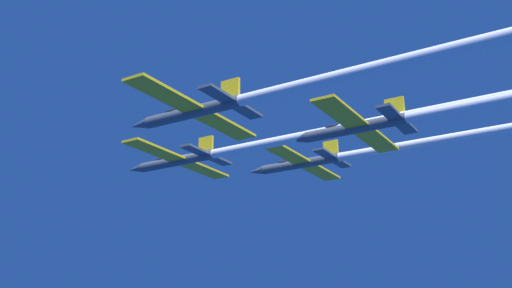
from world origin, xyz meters
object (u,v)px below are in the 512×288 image
(jet_lead, at_px, (293,138))
(jet_slot, at_px, (508,98))
(jet_right_wing, at_px, (410,145))
(jet_left_wing, at_px, (327,79))

(jet_lead, bearing_deg, jet_slot, -90.27)
(jet_right_wing, height_order, jet_slot, jet_right_wing)
(jet_left_wing, distance_m, jet_right_wing, 27.46)
(jet_slot, bearing_deg, jet_right_wing, 47.39)
(jet_left_wing, xyz_separation_m, jet_slot, (14.04, -14.29, -0.05))
(jet_right_wing, relative_size, jet_slot, 0.98)
(jet_lead, relative_size, jet_slot, 1.05)
(jet_lead, distance_m, jet_slot, 25.58)
(jet_left_wing, relative_size, jet_right_wing, 0.98)
(jet_left_wing, xyz_separation_m, jet_right_wing, (27.43, 0.27, 1.20))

